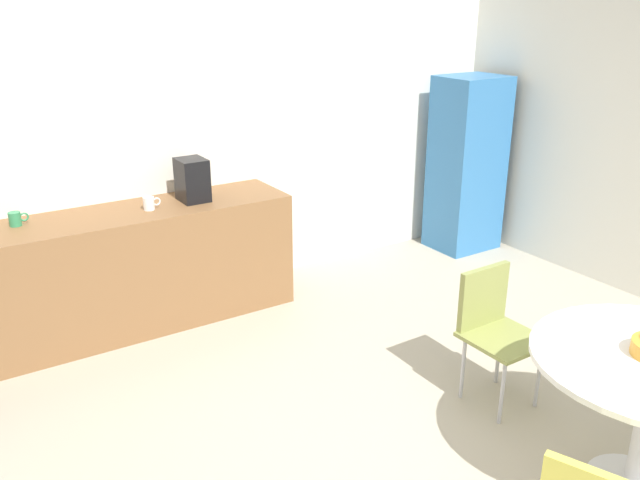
% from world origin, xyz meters
% --- Properties ---
extents(wall_back, '(6.00, 0.10, 2.60)m').
position_xyz_m(wall_back, '(0.00, 3.00, 1.30)').
color(wall_back, white).
rests_on(wall_back, ground_plane).
extents(counter_block, '(2.36, 0.60, 0.90)m').
position_xyz_m(counter_block, '(-0.69, 2.65, 0.45)').
color(counter_block, brown).
rests_on(counter_block, ground_plane).
extents(locker_cabinet, '(0.60, 0.50, 1.66)m').
position_xyz_m(locker_cabinet, '(2.55, 2.55, 0.83)').
color(locker_cabinet, '#3372B2').
rests_on(locker_cabinet, ground_plane).
extents(chair_olive, '(0.42, 0.42, 0.83)m').
position_xyz_m(chair_olive, '(0.83, 0.55, 0.52)').
color(chair_olive, silver).
rests_on(chair_olive, ground_plane).
extents(mug_white, '(0.13, 0.08, 0.09)m').
position_xyz_m(mug_white, '(-0.55, 2.61, 0.95)').
color(mug_white, white).
rests_on(mug_white, counter_block).
extents(mug_green, '(0.13, 0.08, 0.09)m').
position_xyz_m(mug_green, '(-1.42, 2.75, 0.95)').
color(mug_green, '#338C59').
rests_on(mug_green, counter_block).
extents(coffee_maker, '(0.20, 0.24, 0.32)m').
position_xyz_m(coffee_maker, '(-0.19, 2.65, 1.06)').
color(coffee_maker, black).
rests_on(coffee_maker, counter_block).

